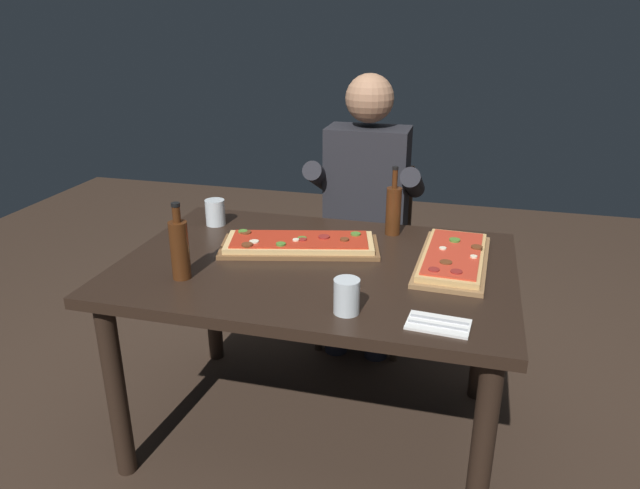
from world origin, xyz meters
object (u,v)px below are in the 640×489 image
dining_table (317,286)px  diner_chair (368,244)px  pizza_rectangular_left (453,258)px  wine_bottle_dark (180,248)px  tumbler_near_camera (347,296)px  pizza_rectangular_front (299,244)px  oil_bottle_amber (393,209)px  seated_diner (365,203)px  tumbler_far_side (215,214)px

dining_table → diner_chair: bearing=87.4°
pizza_rectangular_left → diner_chair: (-0.44, 0.73, -0.27)m
wine_bottle_dark → tumbler_near_camera: wine_bottle_dark is taller
dining_table → wine_bottle_dark: wine_bottle_dark is taller
pizza_rectangular_front → diner_chair: diner_chair is taller
dining_table → oil_bottle_amber: 0.47m
pizza_rectangular_front → wine_bottle_dark: wine_bottle_dark is taller
pizza_rectangular_front → tumbler_near_camera: size_ratio=5.90×
pizza_rectangular_front → tumbler_near_camera: 0.53m
seated_diner → pizza_rectangular_left: bearing=-54.5°
pizza_rectangular_front → tumbler_near_camera: bearing=-57.9°
pizza_rectangular_front → wine_bottle_dark: 0.48m
dining_table → seated_diner: (0.04, 0.74, 0.10)m
dining_table → tumbler_far_side: (-0.52, 0.28, 0.14)m
wine_bottle_dark → pizza_rectangular_front: bearing=48.5°
pizza_rectangular_front → diner_chair: 0.81m
tumbler_far_side → diner_chair: 0.85m
pizza_rectangular_left → wine_bottle_dark: bearing=-157.6°
pizza_rectangular_front → oil_bottle_amber: (0.32, 0.25, 0.08)m
oil_bottle_amber → tumbler_far_side: bearing=-173.9°
wine_bottle_dark → dining_table: bearing=30.9°
tumbler_near_camera → diner_chair: 1.25m
dining_table → oil_bottle_amber: oil_bottle_amber is taller
pizza_rectangular_left → wine_bottle_dark: (-0.88, -0.36, 0.09)m
tumbler_far_side → pizza_rectangular_left: bearing=-9.2°
oil_bottle_amber → seated_diner: bearing=116.2°
wine_bottle_dark → seated_diner: 1.08m
diner_chair → seated_diner: size_ratio=0.65×
pizza_rectangular_left → seated_diner: 0.76m
tumbler_far_side → diner_chair: size_ratio=0.13×
tumbler_near_camera → tumbler_far_side: 0.94m
dining_table → diner_chair: 0.87m
dining_table → wine_bottle_dark: (-0.41, -0.24, 0.20)m
pizza_rectangular_front → pizza_rectangular_left: 0.57m
pizza_rectangular_front → seated_diner: 0.64m
pizza_rectangular_left → seated_diner: bearing=125.5°
pizza_rectangular_front → oil_bottle_amber: oil_bottle_amber is taller
tumbler_far_side → seated_diner: bearing=39.2°
pizza_rectangular_front → tumbler_near_camera: tumbler_near_camera is taller
tumbler_near_camera → seated_diner: (-0.15, 1.08, -0.05)m
wine_bottle_dark → oil_bottle_amber: oil_bottle_amber is taller
pizza_rectangular_left → tumbler_near_camera: bearing=-122.1°
pizza_rectangular_left → seated_diner: seated_diner is taller
tumbler_near_camera → diner_chair: size_ratio=0.12×
diner_chair → seated_diner: 0.28m
oil_bottle_amber → seated_diner: seated_diner is taller
dining_table → tumbler_near_camera: (0.19, -0.34, 0.15)m
tumbler_near_camera → pizza_rectangular_front: bearing=122.1°
dining_table → diner_chair: diner_chair is taller
tumbler_near_camera → diner_chair: diner_chair is taller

